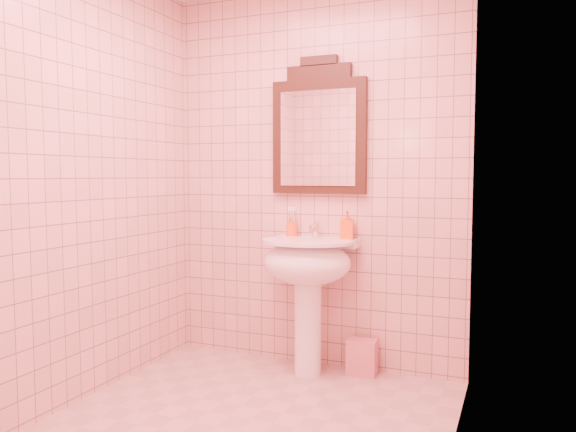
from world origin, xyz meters
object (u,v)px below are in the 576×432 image
at_px(toothbrush_cup, 292,229).
at_px(soap_dispenser, 347,225).
at_px(mirror, 319,131).
at_px(towel, 362,357).
at_px(pedestal_sink, 308,272).

bearing_deg(toothbrush_cup, soap_dispenser, -2.31).
bearing_deg(soap_dispenser, mirror, 159.08).
height_order(toothbrush_cup, towel, toothbrush_cup).
height_order(mirror, towel, mirror).
bearing_deg(toothbrush_cup, mirror, 8.50).
xyz_separation_m(soap_dispenser, towel, (0.11, -0.03, -0.84)).
height_order(pedestal_sink, towel, pedestal_sink).
relative_size(mirror, soap_dispenser, 4.90).
distance_m(toothbrush_cup, soap_dispenser, 0.39).
relative_size(pedestal_sink, mirror, 0.98).
bearing_deg(towel, mirror, 167.64).
bearing_deg(mirror, towel, -12.36).
relative_size(toothbrush_cup, towel, 0.75).
height_order(toothbrush_cup, soap_dispenser, soap_dispenser).
height_order(pedestal_sink, soap_dispenser, soap_dispenser).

